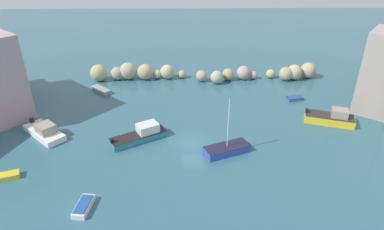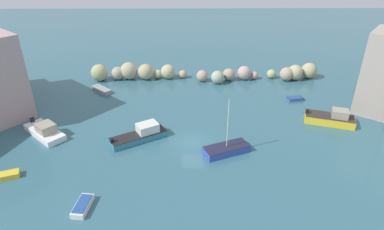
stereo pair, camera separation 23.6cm
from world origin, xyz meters
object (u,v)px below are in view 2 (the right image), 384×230
object	(u,v)px
moored_boat_4	(331,118)
moored_boat_3	(6,176)
moored_boat_0	(141,134)
moored_boat_7	(102,90)
moored_boat_5	(83,206)
moored_boat_6	(226,149)
moored_boat_2	(295,99)
moored_boat_1	(45,131)

from	to	relation	value
moored_boat_4	moored_boat_3	bearing A→B (deg)	-144.91
moored_boat_0	moored_boat_7	bearing A→B (deg)	89.14
moored_boat_5	moored_boat_6	size ratio (longest dim) A/B	0.44
moored_boat_2	moored_boat_5	bearing A→B (deg)	-150.81
moored_boat_1	moored_boat_3	world-z (taller)	moored_boat_1
moored_boat_5	moored_boat_6	distance (m)	15.21
moored_boat_6	moored_boat_0	bearing A→B (deg)	-38.57
moored_boat_0	moored_boat_6	distance (m)	9.70
moored_boat_3	moored_boat_6	distance (m)	21.59
moored_boat_3	moored_boat_6	world-z (taller)	moored_boat_6
moored_boat_6	moored_boat_7	bearing A→B (deg)	-65.85
moored_boat_3	moored_boat_0	bearing A→B (deg)	-171.22
moored_boat_1	moored_boat_0	bearing A→B (deg)	37.68
moored_boat_1	moored_boat_7	distance (m)	12.85
moored_boat_1	moored_boat_3	distance (m)	7.72
moored_boat_4	moored_boat_5	world-z (taller)	moored_boat_4
moored_boat_3	moored_boat_6	bearing A→B (deg)	170.02
moored_boat_5	moored_boat_7	size ratio (longest dim) A/B	0.80
moored_boat_4	moored_boat_6	distance (m)	14.74
moored_boat_1	moored_boat_2	bearing A→B (deg)	58.70
moored_boat_3	moored_boat_5	world-z (taller)	moored_boat_5
moored_boat_5	moored_boat_7	world-z (taller)	moored_boat_7
moored_boat_0	moored_boat_1	size ratio (longest dim) A/B	1.11
moored_boat_1	moored_boat_4	size ratio (longest dim) A/B	0.96
moored_boat_2	moored_boat_7	distance (m)	27.93
moored_boat_0	moored_boat_3	distance (m)	13.67
moored_boat_7	moored_boat_3	bearing A→B (deg)	121.83
moored_boat_4	moored_boat_5	xyz separation A→B (m)	(-26.26, -14.24, -0.40)
moored_boat_0	moored_boat_7	world-z (taller)	moored_boat_0
moored_boat_2	moored_boat_7	xyz separation A→B (m)	(-27.74, 3.30, 0.07)
moored_boat_2	moored_boat_0	bearing A→B (deg)	-165.71
moored_boat_0	moored_boat_6	xyz separation A→B (m)	(9.31, -2.73, -0.21)
moored_boat_1	moored_boat_2	distance (m)	32.64
moored_boat_3	moored_boat_4	size ratio (longest dim) A/B	0.41
moored_boat_1	moored_boat_5	bearing A→B (deg)	-14.69
moored_boat_0	moored_boat_5	bearing A→B (deg)	-138.52
moored_boat_3	moored_boat_7	xyz separation A→B (m)	(4.41, 19.99, 0.04)
moored_boat_1	moored_boat_6	xyz separation A→B (m)	(20.43, -3.70, -0.16)
moored_boat_1	moored_boat_5	distance (m)	14.01
moored_boat_3	moored_boat_5	size ratio (longest dim) A/B	0.93
moored_boat_6	moored_boat_7	size ratio (longest dim) A/B	1.83
moored_boat_3	moored_boat_7	size ratio (longest dim) A/B	0.74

